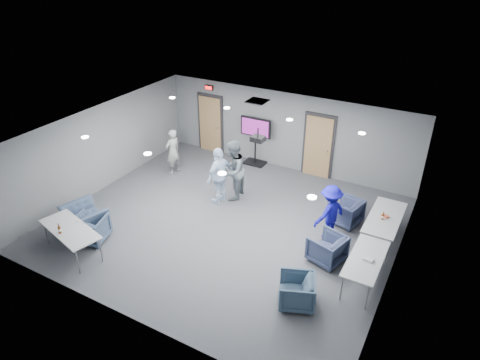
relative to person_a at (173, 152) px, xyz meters
The scene contains 29 objects.
floor 3.70m from the person_a, 29.68° to the right, with size 9.00×9.00×0.00m, color #3D4146.
ceiling 4.09m from the person_a, 29.68° to the right, with size 9.00×9.00×0.00m, color silver.
wall_back 3.88m from the person_a, 35.19° to the left, with size 9.00×0.02×2.70m, color slate.
wall_front 6.61m from the person_a, 61.54° to the right, with size 9.00×0.02×2.70m, color slate.
wall_left 2.32m from the person_a, 127.31° to the right, with size 0.02×8.00×2.70m, color slate.
wall_right 7.86m from the person_a, 13.17° to the right, with size 0.02×8.00×2.70m, color slate.
door_left 2.19m from the person_a, 86.36° to the left, with size 1.06×0.17×2.24m.
door_right 4.86m from the person_a, 26.54° to the left, with size 1.06×0.17×2.24m.
exit_sign 2.72m from the person_a, 86.33° to the left, with size 0.32×0.08×0.16m.
hvac_diffuser 3.40m from the person_a, 20.99° to the left, with size 0.60×0.60×0.03m, color black.
downlights 4.08m from the person_a, 29.68° to the right, with size 6.18×3.78×0.02m.
person_a is the anchor object (origin of this frame).
person_b 2.66m from the person_a, 10.41° to the right, with size 0.92×0.72×1.89m, color slate.
person_c 2.52m from the person_a, 20.11° to the right, with size 1.05×0.44×1.79m, color #C4DDFC.
person_d 5.93m from the person_a, ahead, with size 1.00×0.58×1.55m, color #171693.
chair_right_a 6.05m from the person_a, ahead, with size 0.79×0.81×0.74m, color #363E5D.
chair_right_b 6.46m from the person_a, 17.98° to the right, with size 0.78×0.80×0.73m, color #343E5B.
chair_right_c 7.10m from the person_a, 31.61° to the right, with size 0.75×0.78×0.71m, color #384D61.
chair_front_a 4.23m from the person_a, 84.24° to the right, with size 0.78×0.81×0.74m, color #3B4D66.
chair_front_b 3.96m from the person_a, 90.92° to the right, with size 1.11×0.97×0.72m, color #3A4A64.
table_right_a 7.15m from the person_a, ahead, with size 0.80×1.91×0.73m.
table_right_b 7.52m from the person_a, 18.30° to the right, with size 0.72×1.73×0.73m.
table_front_left 4.81m from the person_a, 85.24° to the right, with size 1.98×1.21×0.73m.
bottle_front 5.04m from the person_a, 86.05° to the right, with size 0.07×0.07×0.28m.
bottle_right 7.13m from the person_a, ahead, with size 0.06×0.06×0.24m.
snack_box 7.15m from the person_a, ahead, with size 0.18×0.12×0.04m, color #C44E31.
wrapper 7.59m from the person_a, 18.56° to the right, with size 0.22×0.15×0.05m, color silver.
tv_stand 2.89m from the person_a, 42.73° to the left, with size 1.13×0.54×1.73m.
projector 4.14m from the person_a, 15.15° to the right, with size 0.35×0.34×0.36m.
Camera 1 is at (5.17, -8.57, 6.90)m, focal length 32.00 mm.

